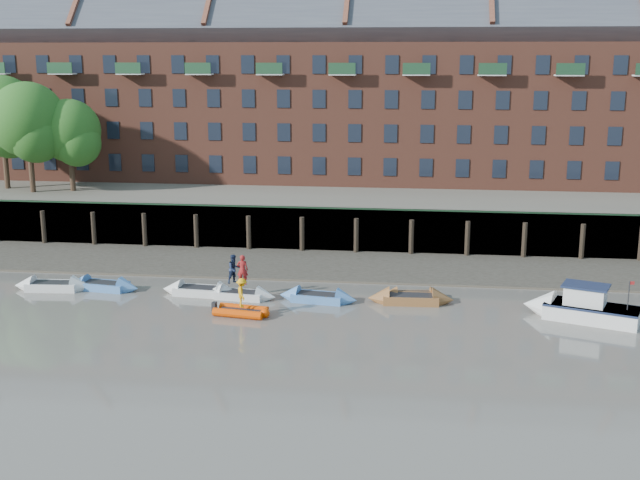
% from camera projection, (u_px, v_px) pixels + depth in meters
% --- Properties ---
extents(ground, '(220.00, 220.00, 0.00)m').
position_uv_depth(ground, '(278.00, 362.00, 37.92)').
color(ground, '#655F57').
rests_on(ground, ground).
extents(foreshore, '(110.00, 8.00, 0.50)m').
position_uv_depth(foreshore, '(323.00, 265.00, 55.32)').
color(foreshore, '#3D382F').
rests_on(foreshore, ground).
extents(mud_band, '(110.00, 1.60, 0.10)m').
position_uv_depth(mud_band, '(317.00, 279.00, 52.04)').
color(mud_band, '#4C4336').
rests_on(mud_band, ground).
extents(river_wall, '(110.00, 1.23, 3.30)m').
position_uv_depth(river_wall, '(330.00, 229.00, 59.20)').
color(river_wall, '#2D2A26').
rests_on(river_wall, ground).
extents(bank_terrace, '(110.00, 28.00, 3.20)m').
position_uv_depth(bank_terrace, '(347.00, 198.00, 72.37)').
color(bank_terrace, '#5E594D').
rests_on(bank_terrace, ground).
extents(apartment_terrace, '(80.60, 15.56, 20.98)m').
position_uv_depth(apartment_terrace, '(348.00, 70.00, 70.79)').
color(apartment_terrace, brown).
rests_on(apartment_terrace, bank_terrace).
extents(tree_cluster, '(11.76, 7.74, 9.40)m').
position_uv_depth(tree_cluster, '(25.00, 120.00, 65.37)').
color(tree_cluster, '#3A281C').
rests_on(tree_cluster, bank_terrace).
extents(rowboat_0, '(4.97, 1.74, 1.42)m').
position_uv_depth(rowboat_0, '(53.00, 286.00, 49.52)').
color(rowboat_0, silver).
rests_on(rowboat_0, ground).
extents(rowboat_1, '(4.83, 2.01, 1.36)m').
position_uv_depth(rowboat_1, '(104.00, 286.00, 49.59)').
color(rowboat_1, '#4A7DBD').
rests_on(rowboat_1, ground).
extents(rowboat_2, '(4.87, 1.74, 1.39)m').
position_uv_depth(rowboat_2, '(200.00, 291.00, 48.52)').
color(rowboat_2, silver).
rests_on(rowboat_2, ground).
extents(rowboat_3, '(4.52, 1.75, 1.28)m').
position_uv_depth(rowboat_3, '(240.00, 295.00, 47.78)').
color(rowboat_3, silver).
rests_on(rowboat_3, ground).
extents(rowboat_4, '(4.84, 1.97, 1.36)m').
position_uv_depth(rowboat_4, '(318.00, 297.00, 47.22)').
color(rowboat_4, '#4A7DBD').
rests_on(rowboat_4, ground).
extents(rowboat_5, '(5.07, 1.65, 1.45)m').
position_uv_depth(rowboat_5, '(411.00, 299.00, 46.88)').
color(rowboat_5, brown).
rests_on(rowboat_5, ground).
extents(rowboat_6, '(4.06, 1.60, 1.15)m').
position_uv_depth(rowboat_6, '(414.00, 296.00, 47.68)').
color(rowboat_6, brown).
rests_on(rowboat_6, ground).
extents(rib_tender, '(3.21, 1.90, 0.54)m').
position_uv_depth(rib_tender, '(243.00, 311.00, 44.69)').
color(rib_tender, '#DF4102').
rests_on(rib_tender, ground).
extents(motor_launch, '(6.50, 4.07, 2.55)m').
position_uv_depth(motor_launch, '(573.00, 307.00, 44.12)').
color(motor_launch, silver).
rests_on(motor_launch, ground).
extents(person_rower_a, '(0.70, 0.50, 1.82)m').
position_uv_depth(person_rower_a, '(242.00, 270.00, 47.46)').
color(person_rower_a, maroon).
rests_on(person_rower_a, rowboat_3).
extents(person_rower_b, '(1.08, 1.08, 1.76)m').
position_uv_depth(person_rower_b, '(234.00, 269.00, 47.75)').
color(person_rower_b, '#19233F').
rests_on(person_rower_b, rowboat_3).
extents(person_rib_crew, '(0.93, 1.20, 1.64)m').
position_uv_depth(person_rib_crew, '(242.00, 293.00, 44.41)').
color(person_rib_crew, orange).
rests_on(person_rib_crew, rib_tender).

